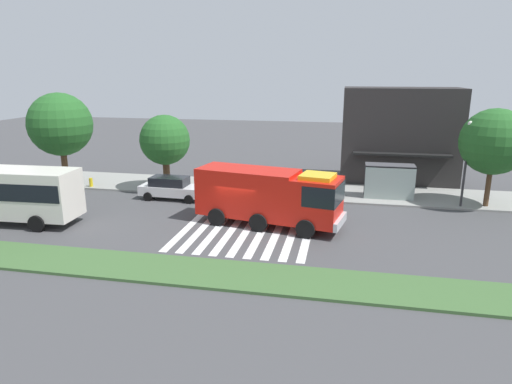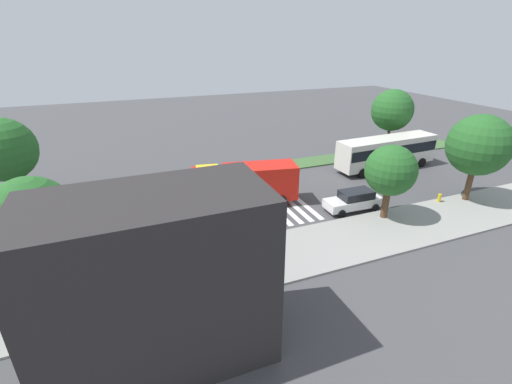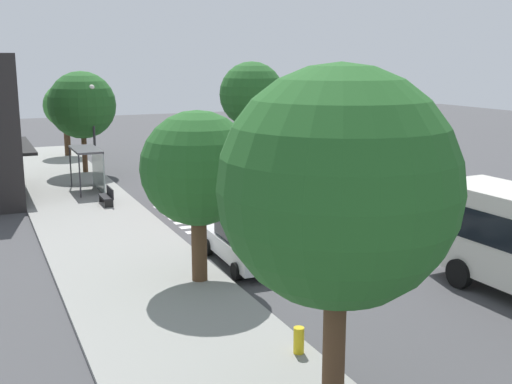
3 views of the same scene
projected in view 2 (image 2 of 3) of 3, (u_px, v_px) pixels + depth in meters
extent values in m
plane|color=#424244|center=(264.00, 200.00, 31.46)|extent=(120.00, 120.00, 0.00)
cube|color=gray|center=(312.00, 248.00, 24.20)|extent=(60.00, 5.56, 0.14)
cube|color=#3D6033|center=(237.00, 172.00, 37.58)|extent=(60.00, 3.00, 0.14)
cube|color=silver|center=(292.00, 195.00, 32.43)|extent=(0.45, 10.32, 0.01)
cube|color=silver|center=(283.00, 196.00, 32.12)|extent=(0.45, 10.32, 0.01)
cube|color=silver|center=(274.00, 198.00, 31.81)|extent=(0.45, 10.32, 0.01)
cube|color=silver|center=(265.00, 199.00, 31.51)|extent=(0.45, 10.32, 0.01)
cube|color=silver|center=(256.00, 201.00, 31.20)|extent=(0.45, 10.32, 0.01)
cube|color=silver|center=(246.00, 203.00, 30.89)|extent=(0.45, 10.32, 0.01)
cube|color=silver|center=(236.00, 204.00, 30.59)|extent=(0.45, 10.32, 0.01)
cube|color=silver|center=(226.00, 206.00, 30.28)|extent=(0.45, 10.32, 0.01)
cube|color=silver|center=(216.00, 208.00, 29.98)|extent=(0.45, 10.32, 0.01)
cube|color=red|center=(208.00, 186.00, 29.45)|extent=(3.06, 3.03, 2.68)
cube|color=red|center=(260.00, 181.00, 30.14)|extent=(6.46, 3.71, 2.86)
cube|color=black|center=(203.00, 180.00, 29.17)|extent=(2.35, 2.91, 1.18)
cube|color=silver|center=(192.00, 199.00, 29.66)|extent=(0.74, 2.56, 0.50)
cube|color=yellow|center=(207.00, 169.00, 28.86)|extent=(2.14, 2.12, 0.24)
cylinder|color=black|center=(214.00, 207.00, 28.88)|extent=(1.14, 0.51, 1.10)
cylinder|color=black|center=(211.00, 194.00, 31.19)|extent=(1.14, 0.51, 1.10)
cylinder|color=black|center=(281.00, 202.00, 29.81)|extent=(1.14, 0.51, 1.10)
cylinder|color=black|center=(274.00, 190.00, 32.12)|extent=(1.14, 0.51, 1.10)
cylinder|color=black|center=(248.00, 204.00, 29.35)|extent=(1.14, 0.51, 1.10)
cylinder|color=black|center=(244.00, 192.00, 31.66)|extent=(1.14, 0.51, 1.10)
cube|color=silver|center=(353.00, 202.00, 29.41)|extent=(4.84, 1.90, 0.70)
cube|color=black|center=(356.00, 194.00, 29.21)|extent=(2.73, 1.63, 0.65)
cylinder|color=black|center=(342.00, 214.00, 28.30)|extent=(0.65, 0.24, 0.64)
cylinder|color=black|center=(330.00, 205.00, 29.81)|extent=(0.65, 0.24, 0.64)
cylinder|color=black|center=(375.00, 208.00, 29.29)|extent=(0.65, 0.24, 0.64)
cylinder|color=black|center=(362.00, 199.00, 30.80)|extent=(0.65, 0.24, 0.64)
cube|color=silver|center=(387.00, 151.00, 38.09)|extent=(11.63, 3.04, 2.90)
cube|color=black|center=(387.00, 148.00, 37.95)|extent=(11.40, 3.08, 1.05)
cylinder|color=black|center=(404.00, 156.00, 41.26)|extent=(1.01, 0.34, 1.00)
cylinder|color=black|center=(422.00, 162.00, 39.13)|extent=(1.01, 0.34, 1.00)
cylinder|color=black|center=(347.00, 166.00, 38.22)|extent=(1.01, 0.34, 1.00)
cylinder|color=black|center=(363.00, 173.00, 36.10)|extent=(1.01, 0.34, 1.00)
cube|color=#4C4C51|center=(165.00, 238.00, 20.69)|extent=(3.50, 1.40, 0.12)
cube|color=#8C9E99|center=(165.00, 249.00, 21.73)|extent=(3.50, 0.08, 2.40)
cylinder|color=#333338|center=(198.00, 255.00, 21.19)|extent=(0.08, 0.08, 2.40)
cylinder|color=#333338|center=(138.00, 267.00, 20.04)|extent=(0.08, 0.08, 2.40)
cube|color=black|center=(230.00, 250.00, 23.08)|extent=(1.60, 0.50, 0.08)
cube|color=black|center=(229.00, 245.00, 23.16)|extent=(1.60, 0.06, 0.45)
cube|color=black|center=(241.00, 251.00, 23.42)|extent=(0.08, 0.45, 0.37)
cube|color=black|center=(220.00, 255.00, 22.93)|extent=(0.08, 0.45, 0.37)
cylinder|color=#2D2D30|center=(75.00, 237.00, 20.08)|extent=(0.16, 0.16, 5.48)
sphere|color=white|center=(64.00, 189.00, 18.90)|extent=(0.36, 0.36, 0.36)
cube|color=#282626|center=(156.00, 283.00, 14.68)|extent=(9.38, 4.69, 7.86)
cube|color=black|center=(151.00, 269.00, 17.47)|extent=(7.50, 0.80, 0.16)
cylinder|color=#513823|center=(469.00, 183.00, 30.60)|extent=(0.49, 0.49, 3.13)
sphere|color=#235B23|center=(479.00, 145.00, 29.27)|extent=(5.04, 5.04, 5.04)
cylinder|color=#513823|center=(386.00, 202.00, 27.70)|extent=(0.53, 0.53, 2.55)
sphere|color=#235B23|center=(391.00, 170.00, 26.64)|extent=(3.85, 3.85, 3.85)
cylinder|color=#513823|center=(45.00, 267.00, 19.67)|extent=(0.34, 0.34, 2.91)
sphere|color=#235B23|center=(32.00, 218.00, 18.46)|extent=(4.43, 4.43, 4.43)
cylinder|color=#513823|center=(388.00, 138.00, 43.53)|extent=(0.34, 0.34, 3.34)
sphere|color=#235B23|center=(392.00, 110.00, 42.17)|extent=(4.86, 4.86, 4.86)
cylinder|color=#47301E|center=(14.00, 187.00, 30.19)|extent=(0.49, 0.49, 2.83)
sphere|color=#235B23|center=(3.00, 150.00, 28.89)|extent=(5.20, 5.20, 5.20)
cylinder|color=gold|center=(439.00, 198.00, 30.65)|extent=(0.28, 0.28, 0.70)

